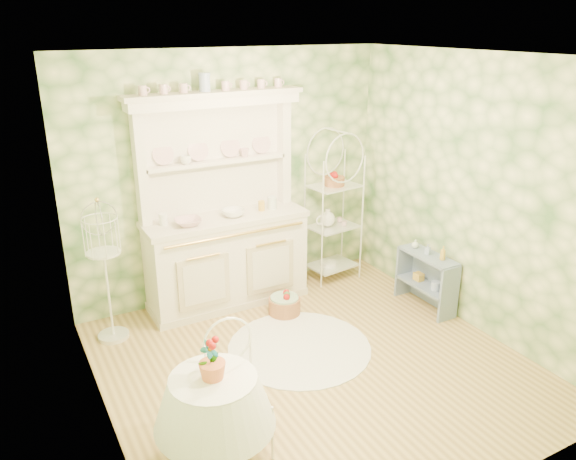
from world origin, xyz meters
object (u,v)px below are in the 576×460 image
floor_basket (284,305)px  side_shelf (426,282)px  cafe_chair (240,405)px  kitchen_dresser (225,204)px  round_table (215,423)px  birdcage_stand (105,268)px  bakers_rack (333,211)px

floor_basket → side_shelf: bearing=-22.4°
cafe_chair → kitchen_dresser: bearing=74.9°
round_table → cafe_chair: (0.19, 0.01, 0.07)m
side_shelf → birdcage_stand: size_ratio=0.46×
bakers_rack → birdcage_stand: size_ratio=1.13×
round_table → floor_basket: bearing=49.2°
cafe_chair → floor_basket: bearing=58.7°
bakers_rack → cafe_chair: 3.16m
kitchen_dresser → floor_basket: size_ratio=7.00×
kitchen_dresser → round_table: kitchen_dresser is taller
floor_basket → birdcage_stand: bearing=167.2°
side_shelf → birdcage_stand: (-3.14, 0.98, 0.46)m
side_shelf → cafe_chair: cafe_chair is taller
round_table → cafe_chair: 0.20m
side_shelf → birdcage_stand: 3.32m
side_shelf → round_table: round_table is taller
bakers_rack → birdcage_stand: bearing=175.6°
birdcage_stand → floor_basket: birdcage_stand is taller
cafe_chair → birdcage_stand: (-0.46, 2.06, 0.34)m
side_shelf → cafe_chair: size_ratio=0.83×
kitchen_dresser → cafe_chair: kitchen_dresser is taller
kitchen_dresser → cafe_chair: 2.48m
round_table → floor_basket: 2.23m
birdcage_stand → side_shelf: bearing=-17.3°
kitchen_dresser → cafe_chair: (-0.84, -2.21, -0.73)m
kitchen_dresser → floor_basket: bearing=-53.0°
floor_basket → cafe_chair: bearing=-127.1°
bakers_rack → side_shelf: bearing=-75.5°
bakers_rack → round_table: bearing=-145.0°
round_table → floor_basket: (1.45, 1.68, -0.24)m
kitchen_dresser → cafe_chair: size_ratio=2.75×
birdcage_stand → kitchen_dresser: bearing=7.0°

